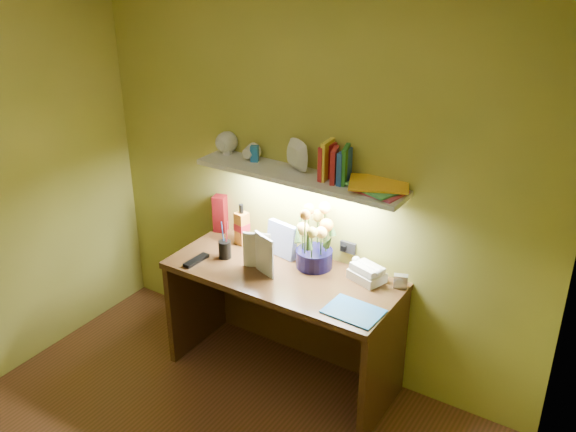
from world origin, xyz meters
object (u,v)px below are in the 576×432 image
object	(u,v)px
flower_bouquet	(315,238)
telephone	(367,271)
desk	(283,326)
desk_clock	(401,281)
whisky_bottle	(242,224)

from	to	relation	value
flower_bouquet	telephone	xyz separation A→B (m)	(0.34, 0.02, -0.14)
desk	flower_bouquet	world-z (taller)	flower_bouquet
telephone	desk_clock	distance (m)	0.20
desk_clock	whisky_bottle	xyz separation A→B (m)	(-1.07, -0.04, 0.10)
desk	flower_bouquet	bearing A→B (deg)	55.02
desk	desk_clock	distance (m)	0.80
desk	flower_bouquet	xyz separation A→B (m)	(0.12, 0.17, 0.57)
flower_bouquet	whisky_bottle	size ratio (longest dim) A/B	1.42
whisky_bottle	desk_clock	bearing A→B (deg)	2.33
telephone	whisky_bottle	size ratio (longest dim) A/B	0.70
desk	desk_clock	bearing A→B (deg)	18.91
whisky_bottle	flower_bouquet	bearing A→B (deg)	-1.13
telephone	desk	bearing A→B (deg)	-139.36
flower_bouquet	whisky_bottle	distance (m)	0.54
telephone	whisky_bottle	xyz separation A→B (m)	(-0.88, -0.01, 0.08)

